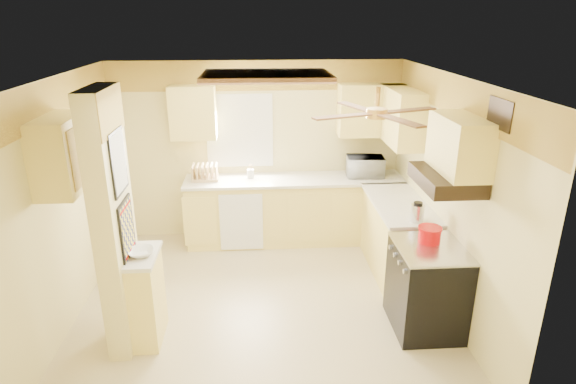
{
  "coord_description": "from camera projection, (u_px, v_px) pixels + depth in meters",
  "views": [
    {
      "loc": [
        -0.03,
        -4.69,
        3.06
      ],
      "look_at": [
        0.32,
        0.35,
        1.2
      ],
      "focal_mm": 30.0,
      "sensor_mm": 36.0,
      "label": 1
    }
  ],
  "objects": [
    {
      "name": "floor",
      "position": [
        262.0,
        302.0,
        5.45
      ],
      "size": [
        4.0,
        4.0,
        0.0
      ],
      "primitive_type": "plane",
      "color": "tan",
      "rests_on": "ground"
    },
    {
      "name": "ceiling",
      "position": [
        257.0,
        78.0,
        4.59
      ],
      "size": [
        4.0,
        4.0,
        0.0
      ],
      "primitive_type": "plane",
      "rotation": [
        3.14,
        0.0,
        0.0
      ],
      "color": "white",
      "rests_on": "wall_back"
    },
    {
      "name": "wall_back",
      "position": [
        258.0,
        151.0,
        6.8
      ],
      "size": [
        4.0,
        0.0,
        4.0
      ],
      "primitive_type": "plane",
      "rotation": [
        1.57,
        0.0,
        0.0
      ],
      "color": "#E1D189",
      "rests_on": "floor"
    },
    {
      "name": "wall_front",
      "position": [
        264.0,
        301.0,
        3.24
      ],
      "size": [
        4.0,
        0.0,
        4.0
      ],
      "primitive_type": "plane",
      "rotation": [
        -1.57,
        0.0,
        0.0
      ],
      "color": "#E1D189",
      "rests_on": "floor"
    },
    {
      "name": "wall_left",
      "position": [
        63.0,
        204.0,
        4.89
      ],
      "size": [
        0.0,
        3.8,
        3.8
      ],
      "primitive_type": "plane",
      "rotation": [
        1.57,
        0.0,
        1.57
      ],
      "color": "#E1D189",
      "rests_on": "floor"
    },
    {
      "name": "wall_right",
      "position": [
        447.0,
        195.0,
        5.15
      ],
      "size": [
        0.0,
        3.8,
        3.8
      ],
      "primitive_type": "plane",
      "rotation": [
        1.57,
        0.0,
        -1.57
      ],
      "color": "#E1D189",
      "rests_on": "floor"
    },
    {
      "name": "wallpaper_border",
      "position": [
        256.0,
        76.0,
        6.42
      ],
      "size": [
        4.0,
        0.02,
        0.4
      ],
      "primitive_type": "cube",
      "color": "yellow",
      "rests_on": "wall_back"
    },
    {
      "name": "partition_column",
      "position": [
        114.0,
        225.0,
        4.42
      ],
      "size": [
        0.2,
        0.7,
        2.5
      ],
      "primitive_type": "cube",
      "color": "#E1D189",
      "rests_on": "floor"
    },
    {
      "name": "partition_ledge",
      "position": [
        147.0,
        299.0,
        4.71
      ],
      "size": [
        0.25,
        0.55,
        0.9
      ],
      "primitive_type": "cube",
      "color": "#E6CB6D",
      "rests_on": "floor"
    },
    {
      "name": "ledge_top",
      "position": [
        142.0,
        256.0,
        4.55
      ],
      "size": [
        0.28,
        0.58,
        0.04
      ],
      "primitive_type": "cube",
      "color": "silver",
      "rests_on": "partition_ledge"
    },
    {
      "name": "lower_cabinets_back",
      "position": [
        295.0,
        211.0,
        6.83
      ],
      "size": [
        3.0,
        0.6,
        0.9
      ],
      "primitive_type": "cube",
      "color": "#E6CB6D",
      "rests_on": "floor"
    },
    {
      "name": "lower_cabinets_right",
      "position": [
        397.0,
        239.0,
        5.97
      ],
      "size": [
        0.6,
        1.4,
        0.9
      ],
      "primitive_type": "cube",
      "color": "#E6CB6D",
      "rests_on": "floor"
    },
    {
      "name": "countertop_back",
      "position": [
        295.0,
        180.0,
        6.66
      ],
      "size": [
        3.04,
        0.64,
        0.04
      ],
      "primitive_type": "cube",
      "color": "silver",
      "rests_on": "lower_cabinets_back"
    },
    {
      "name": "countertop_right",
      "position": [
        400.0,
        204.0,
        5.81
      ],
      "size": [
        0.64,
        1.44,
        0.04
      ],
      "primitive_type": "cube",
      "color": "silver",
      "rests_on": "lower_cabinets_right"
    },
    {
      "name": "dishwasher_panel",
      "position": [
        241.0,
        222.0,
        6.49
      ],
      "size": [
        0.58,
        0.02,
        0.8
      ],
      "primitive_type": "cube",
      "color": "white",
      "rests_on": "lower_cabinets_back"
    },
    {
      "name": "window",
      "position": [
        240.0,
        131.0,
        6.67
      ],
      "size": [
        0.92,
        0.02,
        1.02
      ],
      "color": "white",
      "rests_on": "wall_back"
    },
    {
      "name": "upper_cab_back_left",
      "position": [
        193.0,
        112.0,
        6.37
      ],
      "size": [
        0.6,
        0.35,
        0.7
      ],
      "primitive_type": "cube",
      "color": "#E6CB6D",
      "rests_on": "wall_back"
    },
    {
      "name": "upper_cab_back_right",
      "position": [
        371.0,
        110.0,
        6.53
      ],
      "size": [
        0.9,
        0.35,
        0.7
      ],
      "primitive_type": "cube",
      "color": "#E6CB6D",
      "rests_on": "wall_back"
    },
    {
      "name": "upper_cab_right",
      "position": [
        401.0,
        117.0,
        6.1
      ],
      "size": [
        0.35,
        1.0,
        0.7
      ],
      "primitive_type": "cube",
      "color": "#E6CB6D",
      "rests_on": "wall_right"
    },
    {
      "name": "upper_cab_left_wall",
      "position": [
        62.0,
        154.0,
        4.46
      ],
      "size": [
        0.35,
        0.75,
        0.7
      ],
      "primitive_type": "cube",
      "color": "#E6CB6D",
      "rests_on": "wall_left"
    },
    {
      "name": "upper_cab_over_stove",
      "position": [
        459.0,
        145.0,
        4.38
      ],
      "size": [
        0.35,
        0.76,
        0.52
      ],
      "primitive_type": "cube",
      "color": "#E6CB6D",
      "rests_on": "wall_right"
    },
    {
      "name": "stove",
      "position": [
        427.0,
        287.0,
        4.89
      ],
      "size": [
        0.68,
        0.77,
        0.92
      ],
      "color": "black",
      "rests_on": "floor"
    },
    {
      "name": "range_hood",
      "position": [
        446.0,
        179.0,
        4.49
      ],
      "size": [
        0.5,
        0.76,
        0.14
      ],
      "primitive_type": "cube",
      "color": "black",
      "rests_on": "upper_cab_over_stove"
    },
    {
      "name": "poster_menu",
      "position": [
        118.0,
        162.0,
        4.22
      ],
      "size": [
        0.02,
        0.42,
        0.57
      ],
      "color": "black",
      "rests_on": "partition_column"
    },
    {
      "name": "poster_nashville",
      "position": [
        127.0,
        229.0,
        4.44
      ],
      "size": [
        0.02,
        0.42,
        0.57
      ],
      "color": "black",
      "rests_on": "partition_column"
    },
    {
      "name": "ceiling_light_panel",
      "position": [
        266.0,
        76.0,
        5.08
      ],
      "size": [
        1.35,
        0.95,
        0.06
      ],
      "color": "brown",
      "rests_on": "ceiling"
    },
    {
      "name": "ceiling_fan",
      "position": [
        377.0,
        113.0,
        4.07
      ],
      "size": [
        1.15,
        1.15,
        0.26
      ],
      "color": "gold",
      "rests_on": "ceiling"
    },
    {
      "name": "vent_grate",
      "position": [
        500.0,
        114.0,
        3.94
      ],
      "size": [
        0.02,
        0.4,
        0.25
      ],
      "primitive_type": "cube",
      "color": "black",
      "rests_on": "wall_right"
    },
    {
      "name": "microwave",
      "position": [
        365.0,
        166.0,
        6.7
      ],
      "size": [
        0.53,
        0.38,
        0.28
      ],
      "primitive_type": "imported",
      "rotation": [
        0.0,
        0.0,
        3.07
      ],
      "color": "white",
      "rests_on": "countertop_back"
    },
    {
      "name": "bowl",
      "position": [
        141.0,
        252.0,
        4.51
      ],
      "size": [
        0.3,
        0.3,
        0.06
      ],
      "primitive_type": "imported",
      "rotation": [
        0.0,
        0.0,
        0.27
      ],
      "color": "white",
      "rests_on": "ledge_top"
    },
    {
      "name": "dutch_oven",
      "position": [
        430.0,
        234.0,
        4.82
      ],
      "size": [
        0.24,
        0.24,
        0.16
      ],
      "color": "#BE0306",
      "rests_on": "stove"
    },
    {
      "name": "kettle",
      "position": [
        417.0,
        212.0,
        5.23
      ],
      "size": [
        0.14,
        0.14,
        0.22
      ],
      "color": "silver",
      "rests_on": "countertop_right"
    },
    {
      "name": "dish_rack",
      "position": [
        205.0,
        174.0,
        6.57
      ],
      "size": [
        0.38,
        0.28,
        0.21
      ],
      "color": "#D7B67C",
      "rests_on": "countertop_back"
    },
    {
      "name": "utensil_crock",
      "position": [
        250.0,
        173.0,
        6.64
      ],
      "size": [
        0.1,
        0.1,
        0.19
      ],
      "color": "white",
      "rests_on": "countertop_back"
    }
  ]
}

